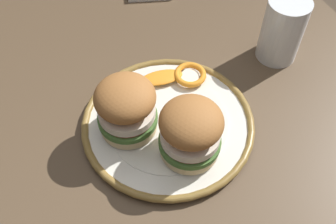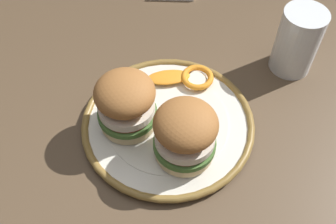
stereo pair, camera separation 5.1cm
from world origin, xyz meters
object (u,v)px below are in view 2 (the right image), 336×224
at_px(dining_table, 173,189).
at_px(drinking_glass, 296,45).
at_px(sandwich_half_right, 126,103).
at_px(dinner_plate, 168,123).
at_px(sandwich_half_left, 185,133).

height_order(dining_table, drinking_glass, drinking_glass).
bearing_deg(sandwich_half_right, dinner_plate, -104.20).
relative_size(dining_table, dinner_plate, 4.79).
bearing_deg(dining_table, drinking_glass, -63.03).
height_order(sandwich_half_left, sandwich_half_right, same).
bearing_deg(drinking_glass, sandwich_half_left, 117.51).
bearing_deg(sandwich_half_right, dining_table, -150.52).
xyz_separation_m(dinner_plate, sandwich_half_left, (-0.06, -0.01, 0.06)).
bearing_deg(dinner_plate, sandwich_half_right, 75.80).
relative_size(dinner_plate, drinking_glass, 2.31).
height_order(dining_table, sandwich_half_left, sandwich_half_left).
distance_m(sandwich_half_left, sandwich_half_right, 0.11).
height_order(sandwich_half_right, drinking_glass, drinking_glass).
height_order(dinner_plate, drinking_glass, drinking_glass).
relative_size(sandwich_half_right, drinking_glass, 1.05).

